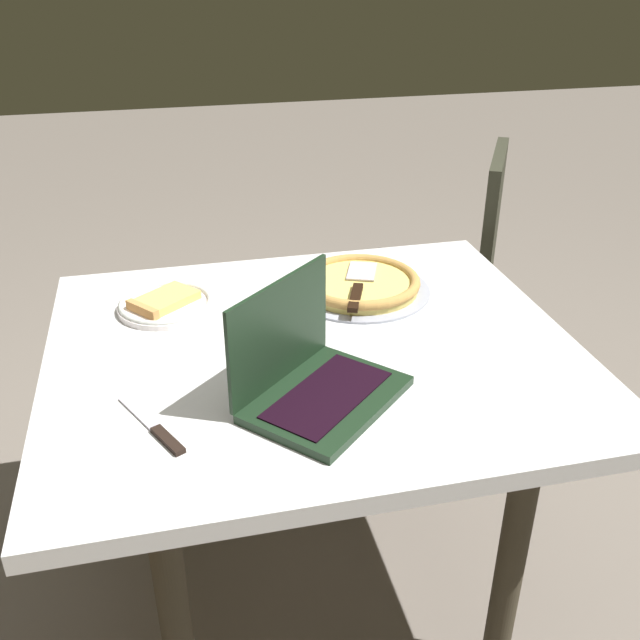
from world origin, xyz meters
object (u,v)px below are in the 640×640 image
dining_table (313,377)px  chair_far (451,266)px  pizza_tray (360,284)px  table_knife (156,430)px  pizza_plate (165,304)px  laptop (311,375)px

dining_table → chair_far: 0.98m
pizza_tray → chair_far: (0.47, 0.50, -0.22)m
dining_table → chair_far: bearing=48.9°
table_knife → pizza_plate: bearing=85.8°
pizza_tray → laptop: bearing=-117.1°
pizza_plate → table_knife: bearing=-94.2°
laptop → table_knife: 0.30m
laptop → pizza_tray: bearing=62.9°
laptop → chair_far: bearing=53.5°
dining_table → chair_far: size_ratio=1.26×
dining_table → pizza_tray: pizza_tray is taller
laptop → pizza_plate: size_ratio=1.63×
pizza_plate → chair_far: size_ratio=0.25×
dining_table → pizza_tray: size_ratio=3.22×
pizza_tray → table_knife: pizza_tray is taller
chair_far → table_knife: bearing=-135.3°
dining_table → pizza_plate: (-0.31, 0.24, 0.10)m
dining_table → laptop: laptop is taller
chair_far → laptop: bearing=-126.5°
pizza_plate → pizza_tray: pizza_tray is taller
dining_table → laptop: 0.24m
pizza_tray → chair_far: 0.72m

